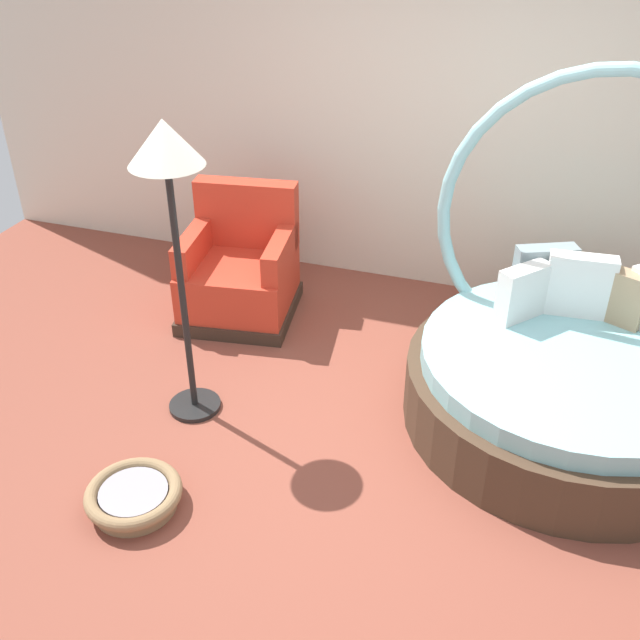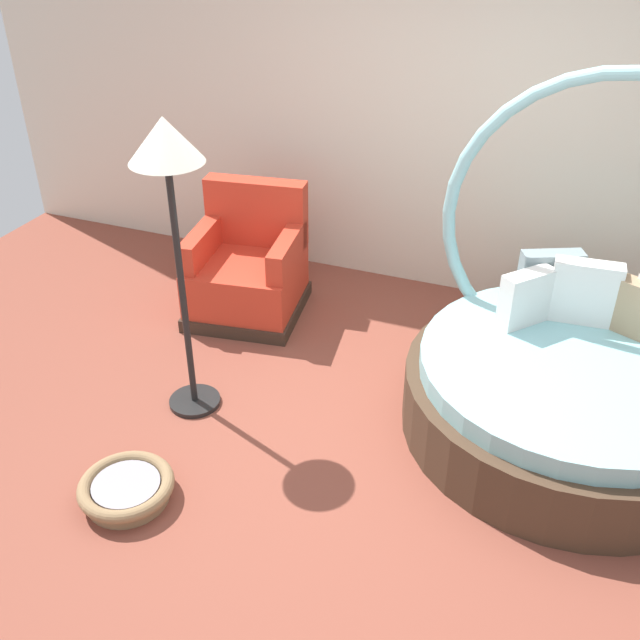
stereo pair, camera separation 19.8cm
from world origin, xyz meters
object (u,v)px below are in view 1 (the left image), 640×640
(round_daybed, at_px, (573,363))
(floor_lamp, at_px, (168,174))
(red_armchair, at_px, (241,272))
(pet_basket, at_px, (134,496))

(round_daybed, height_order, floor_lamp, round_daybed)
(red_armchair, bearing_deg, floor_lamp, -80.86)
(red_armchair, distance_m, floor_lamp, 1.69)
(round_daybed, height_order, red_armchair, round_daybed)
(pet_basket, bearing_deg, round_daybed, 36.17)
(pet_basket, xyz_separation_m, floor_lamp, (-0.08, 0.85, 1.46))
(pet_basket, bearing_deg, floor_lamp, 95.40)
(round_daybed, bearing_deg, pet_basket, -143.83)
(floor_lamp, bearing_deg, round_daybed, 17.50)
(round_daybed, xyz_separation_m, floor_lamp, (-2.18, -0.69, 1.16))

